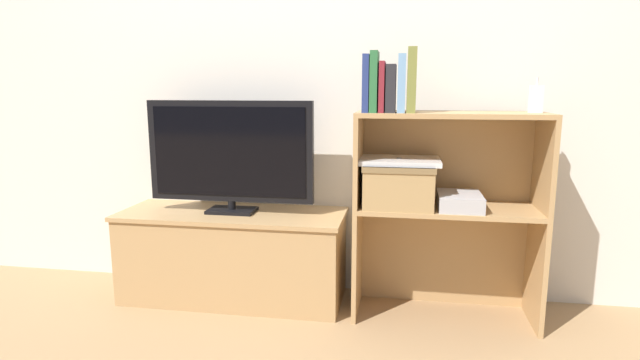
% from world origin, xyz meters
% --- Properties ---
extents(ground_plane, '(16.00, 16.00, 0.00)m').
position_xyz_m(ground_plane, '(0.00, 0.00, 0.00)').
color(ground_plane, '#A37F56').
extents(wall_back, '(10.00, 0.05, 2.40)m').
position_xyz_m(wall_back, '(0.00, 0.41, 1.20)').
color(wall_back, silver).
rests_on(wall_back, ground_plane).
extents(tv_stand, '(1.06, 0.40, 0.43)m').
position_xyz_m(tv_stand, '(-0.42, 0.19, 0.21)').
color(tv_stand, tan).
rests_on(tv_stand, ground_plane).
extents(tv, '(0.78, 0.14, 0.52)m').
position_xyz_m(tv, '(-0.42, 0.19, 0.70)').
color(tv, black).
rests_on(tv, tv_stand).
extents(bookshelf_lower_tier, '(0.78, 0.32, 0.50)m').
position_xyz_m(bookshelf_lower_tier, '(0.55, 0.22, 0.31)').
color(bookshelf_lower_tier, tan).
rests_on(bookshelf_lower_tier, ground_plane).
extents(bookshelf_upper_tier, '(0.78, 0.32, 0.40)m').
position_xyz_m(bookshelf_upper_tier, '(0.55, 0.22, 0.76)').
color(bookshelf_upper_tier, tan).
rests_on(bookshelf_upper_tier, bookshelf_lower_tier).
extents(book_navy, '(0.03, 0.15, 0.23)m').
position_xyz_m(book_navy, '(0.20, 0.10, 1.02)').
color(book_navy, navy).
rests_on(book_navy, bookshelf_upper_tier).
extents(book_forest, '(0.03, 0.15, 0.25)m').
position_xyz_m(book_forest, '(0.24, 0.10, 1.02)').
color(book_forest, '#286638').
rests_on(book_forest, bookshelf_upper_tier).
extents(book_maroon, '(0.02, 0.15, 0.20)m').
position_xyz_m(book_maroon, '(0.27, 0.10, 1.00)').
color(book_maroon, maroon).
rests_on(book_maroon, bookshelf_upper_tier).
extents(book_charcoal, '(0.04, 0.14, 0.19)m').
position_xyz_m(book_charcoal, '(0.30, 0.10, 1.00)').
color(book_charcoal, '#232328').
rests_on(book_charcoal, bookshelf_upper_tier).
extents(book_skyblue, '(0.03, 0.14, 0.23)m').
position_xyz_m(book_skyblue, '(0.35, 0.10, 1.02)').
color(book_skyblue, '#709ECC').
rests_on(book_skyblue, bookshelf_upper_tier).
extents(book_olive, '(0.04, 0.15, 0.26)m').
position_xyz_m(book_olive, '(0.39, 0.10, 1.03)').
color(book_olive, olive).
rests_on(book_olive, bookshelf_upper_tier).
extents(baby_monitor, '(0.05, 0.03, 0.14)m').
position_xyz_m(baby_monitor, '(0.88, 0.16, 0.96)').
color(baby_monitor, white).
rests_on(baby_monitor, bookshelf_upper_tier).
extents(storage_basket_left, '(0.30, 0.29, 0.18)m').
position_xyz_m(storage_basket_left, '(0.35, 0.14, 0.60)').
color(storage_basket_left, tan).
rests_on(storage_basket_left, bookshelf_lower_tier).
extents(laptop, '(0.34, 0.25, 0.02)m').
position_xyz_m(laptop, '(0.35, 0.14, 0.69)').
color(laptop, white).
rests_on(laptop, storage_basket_left).
extents(magazine_stack, '(0.18, 0.24, 0.06)m').
position_xyz_m(magazine_stack, '(0.60, 0.13, 0.53)').
color(magazine_stack, '#B2B2B7').
rests_on(magazine_stack, bookshelf_lower_tier).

